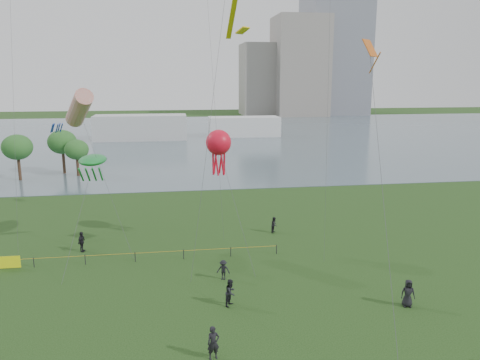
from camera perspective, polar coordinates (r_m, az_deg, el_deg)
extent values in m
cube|color=slate|center=(122.42, -6.17, 5.34)|extent=(400.00, 120.00, 0.08)
cube|color=gray|center=(190.31, 7.26, 13.55)|extent=(20.00, 20.00, 38.00)
cube|color=gray|center=(192.93, 2.63, 12.13)|extent=(16.00, 18.00, 28.00)
cube|color=silver|center=(117.27, -12.00, 6.30)|extent=(22.00, 8.00, 6.00)
cube|color=silver|center=(121.50, 0.50, 6.53)|extent=(18.00, 7.00, 5.00)
cylinder|color=#382519|center=(79.13, -20.67, 1.85)|extent=(0.44, 0.44, 3.12)
ellipsoid|color=#306929|center=(78.61, -20.86, 4.36)|extent=(4.43, 4.43, 3.74)
cylinder|color=#382519|center=(76.38, -25.29, 1.08)|extent=(0.44, 0.44, 3.07)
ellipsoid|color=#306929|center=(75.85, -25.53, 3.64)|extent=(4.37, 4.37, 3.69)
cylinder|color=#382519|center=(76.41, -19.15, 1.40)|extent=(0.44, 0.44, 2.56)
ellipsoid|color=#306929|center=(75.95, -19.31, 3.53)|extent=(3.64, 3.64, 3.07)
cylinder|color=black|center=(41.65, -23.84, -9.17)|extent=(0.07, 0.07, 0.85)
cylinder|color=black|center=(40.75, -18.35, -9.19)|extent=(0.07, 0.07, 0.85)
cylinder|color=black|center=(40.22, -12.66, -9.13)|extent=(0.07, 0.07, 0.85)
cylinder|color=black|center=(40.09, -6.89, -8.98)|extent=(0.07, 0.07, 0.85)
cylinder|color=black|center=(40.36, -1.14, -8.74)|extent=(0.07, 0.07, 0.85)
cylinder|color=black|center=(41.02, 4.48, -8.42)|extent=(0.07, 0.07, 0.85)
cylinder|color=gold|center=(40.10, -12.68, -8.70)|extent=(24.00, 0.03, 0.03)
cube|color=#EFF40C|center=(42.19, -26.50, -8.96)|extent=(2.00, 0.04, 1.00)
imported|color=black|center=(32.14, -1.14, -13.55)|extent=(1.09, 1.14, 1.85)
imported|color=black|center=(35.94, -2.05, -10.89)|extent=(1.13, 0.85, 1.55)
imported|color=black|center=(43.52, -18.75, -7.15)|extent=(0.75, 1.15, 1.82)
imported|color=black|center=(33.90, 19.79, -12.86)|extent=(1.02, 0.78, 1.88)
imported|color=black|center=(26.82, -3.27, -19.21)|extent=(0.76, 0.58, 1.88)
imported|color=black|center=(46.31, 4.20, -5.47)|extent=(0.91, 0.97, 1.58)
cylinder|color=#3F3F42|center=(35.47, -3.82, 6.17)|extent=(3.47, 4.93, 22.30)
cube|color=yellow|center=(34.05, -0.70, 20.70)|extent=(0.36, 6.98, 4.09)
cube|color=yellow|center=(30.07, 0.33, 17.77)|extent=(0.95, 0.95, 0.42)
cylinder|color=#3F3F42|center=(42.09, -16.04, -0.20)|extent=(4.62, 5.76, 12.30)
cylinder|color=red|center=(44.43, -19.01, 8.27)|extent=(3.44, 4.94, 3.64)
cylinder|color=#1836AD|center=(43.67, -20.96, 5.95)|extent=(0.60, 1.13, 0.88)
cylinder|color=#1836AD|center=(44.10, -21.20, 5.99)|extent=(0.60, 1.13, 0.88)
cylinder|color=#1836AD|center=(44.06, -21.81, 5.94)|extent=(0.60, 1.13, 0.88)
cylinder|color=#1836AD|center=(43.60, -21.95, 5.87)|extent=(0.60, 1.13, 0.88)
cylinder|color=#1836AD|center=(43.36, -21.42, 5.88)|extent=(0.60, 1.13, 0.88)
cylinder|color=#3F3F42|center=(40.51, -19.08, -4.20)|extent=(1.40, 9.01, 7.78)
ellipsoid|color=#188430|center=(43.85, -17.51, 2.35)|extent=(2.38, 4.28, 0.83)
cylinder|color=#188430|center=(42.62, -18.81, 0.61)|extent=(0.16, 1.79, 1.54)
cylinder|color=#188430|center=(42.52, -18.08, 0.64)|extent=(0.16, 1.79, 1.54)
cylinder|color=#188430|center=(42.43, -17.35, 0.66)|extent=(0.16, 1.79, 1.54)
cylinder|color=#188430|center=(42.34, -16.61, 0.69)|extent=(0.16, 1.79, 1.54)
cylinder|color=#3F3F42|center=(38.61, -0.53, -3.06)|extent=(1.99, 7.92, 9.39)
sphere|color=red|center=(41.40, -2.63, 4.60)|extent=(2.25, 2.25, 2.25)
cylinder|color=red|center=(41.70, -1.93, 2.44)|extent=(0.18, 0.54, 2.60)
cylinder|color=red|center=(42.10, -2.33, 2.53)|extent=(0.49, 0.36, 2.61)
cylinder|color=red|center=(42.05, -3.01, 2.52)|extent=(0.49, 0.36, 2.61)
cylinder|color=red|center=(41.60, -3.30, 2.40)|extent=(0.18, 0.54, 2.60)
cylinder|color=red|center=(41.20, -2.90, 2.31)|extent=(0.49, 0.36, 2.61)
cylinder|color=red|center=(41.25, -2.21, 2.33)|extent=(0.49, 0.36, 2.61)
cylinder|color=#3F3F42|center=(28.34, 17.05, -1.46)|extent=(2.94, 12.77, 16.94)
cube|color=#CD5812|center=(34.03, 15.58, 15.24)|extent=(1.45, 1.45, 1.18)
cylinder|color=#CD5812|center=(33.16, 16.11, 13.56)|extent=(0.08, 1.58, 1.35)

